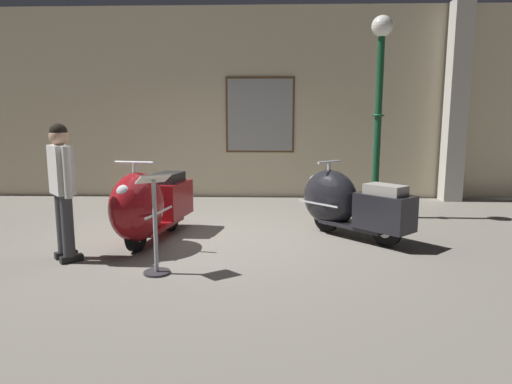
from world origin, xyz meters
TOP-DOWN VIEW (x-y plane):
  - ground_plane at (0.00, 0.00)m, footprint 60.00×60.00m
  - showroom_back_wall at (0.15, 3.48)m, footprint 18.00×0.63m
  - scooter_0 at (-0.80, -0.20)m, footprint 0.84×1.88m
  - scooter_1 at (1.81, 0.27)m, footprint 1.50×1.55m
  - lamppost at (2.50, 1.51)m, footprint 0.33×0.33m
  - visitor_0 at (-1.56, -0.93)m, footprint 0.39×0.42m
  - info_stanchion at (-0.41, -1.35)m, footprint 0.39×0.37m

SIDE VIEW (x-z plane):
  - ground_plane at x=0.00m, z-range 0.00..0.00m
  - info_stanchion at x=-0.41m, z-range -0.09..0.98m
  - scooter_1 at x=1.81m, z-range -0.05..0.98m
  - scooter_0 at x=-0.80m, z-range -0.05..1.06m
  - visitor_0 at x=-1.56m, z-range 0.12..1.69m
  - showroom_back_wall at x=0.15m, z-range 0.00..3.81m
  - lamppost at x=2.50m, z-range 0.33..3.53m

